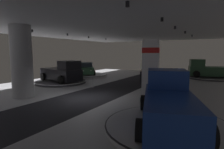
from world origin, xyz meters
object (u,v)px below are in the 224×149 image
display_car_far_left (86,69)px  pickup_truck_mid_left (62,73)px  display_platform_mid_left (61,82)px  display_platform_far_left (87,76)px  visitor_walking_near (151,74)px  pickup_truck_near_right (169,102)px  visitor_walking_far (141,76)px  pickup_truck_deep_right (208,70)px  brand_sign_pylon (151,71)px  display_platform_deep_right (210,78)px  display_platform_near_right (168,127)px  column_left (22,62)px

display_car_far_left → pickup_truck_mid_left: pickup_truck_mid_left is taller
display_platform_mid_left → pickup_truck_mid_left: (0.31, -0.06, 1.05)m
display_platform_far_left → visitor_walking_near: size_ratio=3.62×
pickup_truck_near_right → visitor_walking_far: bearing=117.5°
pickup_truck_near_right → visitor_walking_near: 13.85m
display_platform_far_left → pickup_truck_deep_right: bearing=25.5°
visitor_walking_far → display_platform_far_left: bearing=170.7°
brand_sign_pylon → pickup_truck_near_right: size_ratio=0.76×
brand_sign_pylon → display_platform_deep_right: 15.78m
display_car_far_left → display_platform_mid_left: (0.75, -5.58, -0.99)m
display_car_far_left → pickup_truck_mid_left: (1.07, -5.64, 0.06)m
brand_sign_pylon → visitor_walking_near: size_ratio=2.71×
display_platform_mid_left → pickup_truck_deep_right: pickup_truck_deep_right is taller
pickup_truck_mid_left → pickup_truck_deep_right: bearing=42.7°
display_car_far_left → visitor_walking_near: (9.15, 0.74, -0.24)m
display_car_far_left → pickup_truck_near_right: pickup_truck_near_right is taller
brand_sign_pylon → display_platform_near_right: 5.17m
display_car_far_left → display_platform_near_right: (14.46, -12.40, -0.98)m
pickup_truck_deep_right → column_left: bearing=-121.7°
display_platform_mid_left → display_platform_deep_right: size_ratio=1.00×
column_left → brand_sign_pylon: bearing=21.6°
column_left → display_car_far_left: size_ratio=1.26×
brand_sign_pylon → display_platform_near_right: bearing=-60.9°
column_left → pickup_truck_deep_right: (11.62, 18.82, -1.57)m
column_left → pickup_truck_deep_right: column_left is taller
display_car_far_left → pickup_truck_deep_right: (14.79, 7.01, 0.04)m
display_platform_mid_left → pickup_truck_mid_left: pickup_truck_mid_left is taller
display_platform_mid_left → pickup_truck_deep_right: size_ratio=1.00×
display_platform_near_right → display_car_far_left: bearing=139.4°
pickup_truck_near_right → pickup_truck_deep_right: bearing=88.7°
display_platform_near_right → visitor_walking_far: visitor_walking_far is taller
display_platform_near_right → display_platform_deep_right: size_ratio=1.00×
display_platform_far_left → pickup_truck_mid_left: (1.05, -5.62, 1.00)m
pickup_truck_deep_right → visitor_walking_near: size_ratio=3.56×
display_platform_far_left → display_platform_near_right: (14.44, -12.38, -0.05)m
column_left → brand_sign_pylon: size_ratio=1.28×
display_car_far_left → pickup_truck_mid_left: size_ratio=0.78×
column_left → display_platform_deep_right: column_left is taller
display_platform_near_right → column_left: bearing=177.0°
brand_sign_pylon → display_platform_deep_right: brand_sign_pylon is taller
column_left → visitor_walking_near: 14.03m
visitor_walking_near → display_platform_deep_right: bearing=46.9°
display_car_far_left → pickup_truck_near_right: (14.35, -12.10, 0.08)m
display_platform_far_left → display_car_far_left: size_ratio=1.32×
pickup_truck_mid_left → display_car_far_left: bearing=100.7°
visitor_walking_near → visitor_walking_far: (-0.35, -2.20, 0.00)m
display_platform_near_right → display_platform_deep_right: (0.64, 19.49, -0.02)m
display_platform_near_right → visitor_walking_near: bearing=112.0°
display_car_far_left → brand_sign_pylon: bearing=-34.2°
column_left → pickup_truck_near_right: (11.18, -0.28, -1.53)m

